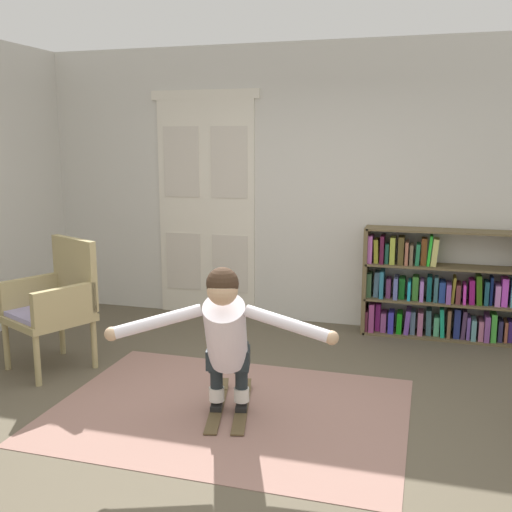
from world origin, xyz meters
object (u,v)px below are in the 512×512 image
Objects in this scene: skis_pair at (230,406)px; wicker_chair at (56,301)px; bookshelf at (438,292)px; person_skier at (226,331)px.

wicker_chair is at bearing 167.10° from skis_pair.
person_skier is at bearing -120.87° from bookshelf.
bookshelf is 1.08× the size of person_skier.
bookshelf is 2.60m from skis_pair.
bookshelf is at bearing 55.61° from skis_pair.
wicker_chair is 1.82m from skis_pair.
bookshelf is at bearing 59.13° from person_skier.
skis_pair is (1.68, -0.39, -0.56)m from wicker_chair.
skis_pair is (-1.45, -2.12, -0.43)m from bookshelf.
bookshelf is 3.58m from wicker_chair.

